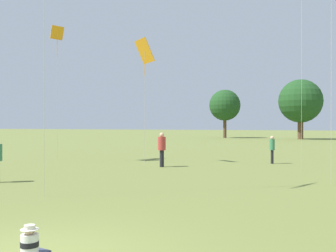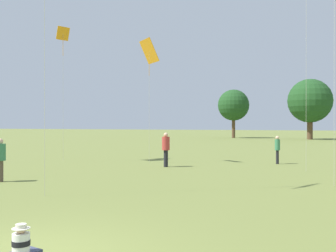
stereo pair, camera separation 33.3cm
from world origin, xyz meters
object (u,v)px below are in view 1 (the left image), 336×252
at_px(seated_toddler, 31,245).
at_px(kite_1, 144,52).
at_px(distant_tree_0, 300,101).
at_px(kite_0, 57,37).
at_px(distant_tree_1, 225,105).
at_px(person_standing_0, 162,147).
at_px(person_standing_1, 272,147).

bearing_deg(seated_toddler, kite_1, 119.61).
distance_m(seated_toddler, distant_tree_0, 56.41).
relative_size(kite_0, kite_1, 1.16).
xyz_separation_m(kite_0, distant_tree_1, (0.98, 43.66, -2.12)).
xyz_separation_m(kite_0, distant_tree_0, (12.80, 41.40, -1.81)).
bearing_deg(distant_tree_0, kite_0, -107.18).
height_order(person_standing_0, person_standing_1, person_standing_0).
xyz_separation_m(person_standing_0, distant_tree_1, (-6.16, 44.63, 4.29)).
relative_size(seated_toddler, distant_tree_0, 0.06).
distance_m(seated_toddler, person_standing_1, 17.58).
bearing_deg(kite_1, seated_toddler, -167.10).
height_order(person_standing_1, kite_1, kite_1).
height_order(distant_tree_0, distant_tree_1, distant_tree_0).
relative_size(seated_toddler, kite_1, 0.08).
height_order(person_standing_0, kite_1, kite_1).
distance_m(person_standing_1, distant_tree_1, 42.71).
bearing_deg(distant_tree_1, kite_1, -84.02).
relative_size(person_standing_0, distant_tree_1, 0.23).
relative_size(seated_toddler, person_standing_0, 0.32).
bearing_deg(person_standing_1, seated_toddler, -178.60).
height_order(person_standing_0, distant_tree_0, distant_tree_0).
xyz_separation_m(person_standing_1, distant_tree_1, (-11.36, 40.93, 4.39)).
bearing_deg(distant_tree_0, person_standing_0, -97.61).
height_order(seated_toddler, person_standing_0, person_standing_0).
relative_size(person_standing_0, distant_tree_0, 0.20).
bearing_deg(kite_0, seated_toddler, 103.84).
bearing_deg(person_standing_1, kite_1, 116.15).
height_order(kite_0, distant_tree_0, distant_tree_0).
distance_m(person_standing_0, kite_1, 5.72).
xyz_separation_m(distant_tree_0, distant_tree_1, (-11.82, 2.26, -0.31)).
distance_m(kite_0, kite_1, 5.64).
height_order(seated_toddler, person_standing_1, person_standing_1).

